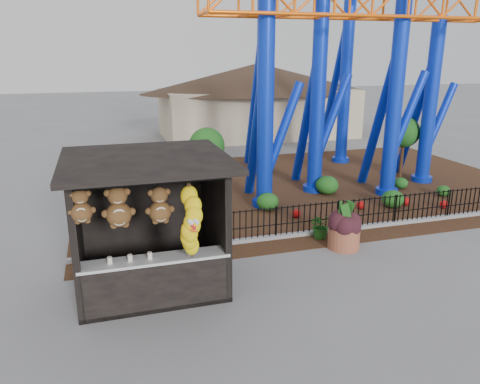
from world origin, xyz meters
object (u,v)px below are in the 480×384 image
object	(u,v)px
prize_booth	(150,228)
potted_plant	(321,226)
terracotta_planter	(344,238)
roller_coaster	(336,20)

from	to	relation	value
prize_booth	potted_plant	world-z (taller)	prize_booth
prize_booth	terracotta_planter	world-z (taller)	prize_booth
roller_coaster	potted_plant	xyz separation A→B (m)	(-3.03, -5.53, -6.06)
prize_booth	roller_coaster	world-z (taller)	roller_coaster
potted_plant	terracotta_planter	bearing A→B (deg)	-76.62
terracotta_planter	potted_plant	size ratio (longest dim) A/B	1.13
roller_coaster	prize_booth	bearing A→B (deg)	-137.90
terracotta_planter	potted_plant	bearing A→B (deg)	108.48
prize_booth	terracotta_planter	xyz separation A→B (m)	(5.37, 0.96, -1.23)
roller_coaster	terracotta_planter	xyz separation A→B (m)	(-2.74, -6.37, -6.14)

